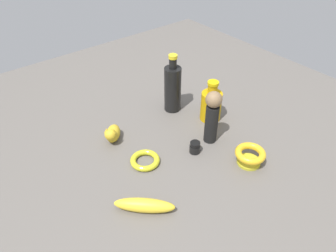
{
  "coord_description": "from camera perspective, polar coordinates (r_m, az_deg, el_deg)",
  "views": [
    {
      "loc": [
        -0.6,
        -0.75,
        0.83
      ],
      "look_at": [
        0.0,
        0.0,
        0.08
      ],
      "focal_mm": 34.17,
      "sensor_mm": 36.0,
      "label": 1
    }
  ],
  "objects": [
    {
      "name": "nail_polish_jar",
      "position": [
        1.21,
        4.83,
        -3.81
      ],
      "size": [
        0.04,
        0.04,
        0.05
      ],
      "color": "black",
      "rests_on": "ground"
    },
    {
      "name": "bottle_tall",
      "position": [
        1.39,
        0.83,
        6.82
      ],
      "size": [
        0.07,
        0.07,
        0.26
      ],
      "color": "black",
      "rests_on": "ground"
    },
    {
      "name": "bottle_short",
      "position": [
        1.36,
        7.69,
        3.81
      ],
      "size": [
        0.09,
        0.09,
        0.18
      ],
      "color": "#C39008",
      "rests_on": "ground"
    },
    {
      "name": "bangle",
      "position": [
        1.18,
        -4.12,
        -6.12
      ],
      "size": [
        0.11,
        0.11,
        0.02
      ],
      "primitive_type": "torus",
      "color": "gold",
      "rests_on": "ground"
    },
    {
      "name": "bowl",
      "position": [
        1.19,
        14.42,
        -5.04
      ],
      "size": [
        0.11,
        0.11,
        0.06
      ],
      "color": "gold",
      "rests_on": "ground"
    },
    {
      "name": "cat_figurine",
      "position": [
        1.27,
        -9.88,
        -1.3
      ],
      "size": [
        0.1,
        0.1,
        0.08
      ],
      "color": "gold",
      "rests_on": "ground"
    },
    {
      "name": "person_figure_adult",
      "position": [
        1.21,
        7.89,
        1.92
      ],
      "size": [
        0.07,
        0.07,
        0.22
      ],
      "color": "black",
      "rests_on": "ground"
    },
    {
      "name": "ground",
      "position": [
        1.27,
        0.0,
        -2.91
      ],
      "size": [
        2.0,
        2.0,
        0.0
      ],
      "primitive_type": "plane",
      "color": "#5B5651"
    },
    {
      "name": "banana",
      "position": [
        1.03,
        -4.22,
        -13.93
      ],
      "size": [
        0.17,
        0.17,
        0.05
      ],
      "primitive_type": "ellipsoid",
      "rotation": [
        0.0,
        0.0,
        5.52
      ],
      "color": "yellow",
      "rests_on": "ground"
    }
  ]
}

